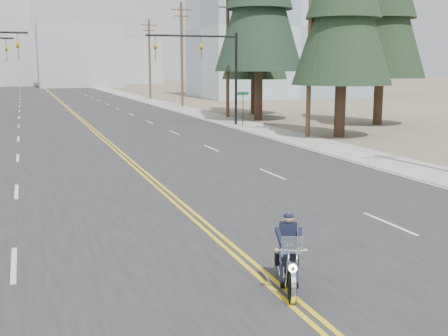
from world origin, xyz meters
TOP-DOWN VIEW (x-y plane):
  - ground_plane at (0.00, 0.00)m, footprint 400.00×400.00m
  - road at (0.00, 70.00)m, footprint 20.00×200.00m
  - sidewalk_right at (11.50, 70.00)m, footprint 3.00×200.00m
  - traffic_mast_right at (8.98, 32.00)m, footprint 7.10×0.26m
  - street_sign at (10.80, 30.00)m, footprint 0.90×0.06m
  - utility_pole_b at (12.50, 23.00)m, footprint 2.20×0.30m
  - utility_pole_c at (12.50, 38.00)m, footprint 2.20×0.30m
  - utility_pole_d at (12.50, 53.00)m, footprint 2.20×0.30m
  - utility_pole_e at (12.50, 70.00)m, footprint 2.20×0.30m
  - glass_building at (32.00, 70.00)m, footprint 24.00×16.00m
  - haze_bldg_b at (8.00, 125.00)m, footprint 18.00×14.00m
  - haze_bldg_c at (40.00, 110.00)m, footprint 16.00×12.00m
  - haze_bldg_e at (25.00, 150.00)m, footprint 14.00×14.00m
  - motorcyclist at (0.23, 0.74)m, footprint 1.45×2.09m
  - conifer_far at (16.29, 40.93)m, footprint 6.20×6.20m

SIDE VIEW (x-z plane):
  - ground_plane at x=0.00m, z-range 0.00..0.00m
  - road at x=0.00m, z-range 0.00..0.01m
  - sidewalk_right at x=11.50m, z-range 0.00..0.01m
  - motorcyclist at x=0.23m, z-range 0.00..1.50m
  - street_sign at x=10.80m, z-range 0.49..3.12m
  - traffic_mast_right at x=8.98m, z-range 1.44..8.44m
  - utility_pole_c at x=12.50m, z-range 0.23..11.23m
  - utility_pole_e at x=12.50m, z-range 0.23..11.23m
  - utility_pole_b at x=12.50m, z-range 0.23..11.73m
  - utility_pole_d at x=12.50m, z-range 0.23..11.73m
  - haze_bldg_e at x=25.00m, z-range 0.00..12.00m
  - haze_bldg_b at x=8.00m, z-range 0.00..14.00m
  - haze_bldg_c at x=40.00m, z-range 0.00..18.00m
  - conifer_far at x=16.29m, z-range 1.22..17.82m
  - glass_building at x=32.00m, z-range 0.00..20.00m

